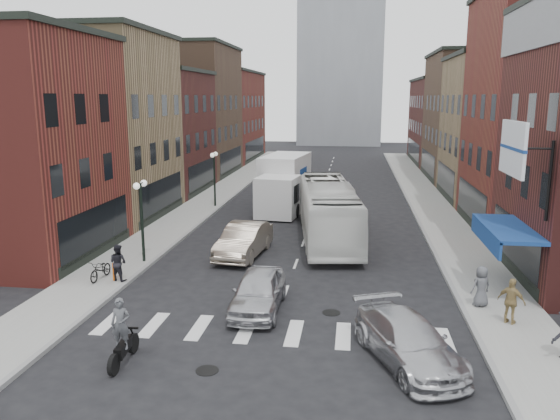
% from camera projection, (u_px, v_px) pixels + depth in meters
% --- Properties ---
extents(ground, '(160.00, 160.00, 0.00)m').
position_uv_depth(ground, '(283.00, 301.00, 21.98)').
color(ground, black).
rests_on(ground, ground).
extents(sidewalk_left, '(3.00, 74.00, 0.15)m').
position_uv_depth(sidewalk_left, '(214.00, 197.00, 44.43)').
color(sidewalk_left, gray).
rests_on(sidewalk_left, ground).
extents(sidewalk_right, '(3.00, 74.00, 0.15)m').
position_uv_depth(sidewalk_right, '(428.00, 202.00, 42.19)').
color(sidewalk_right, gray).
rests_on(sidewalk_right, ground).
extents(curb_left, '(0.20, 74.00, 0.16)m').
position_uv_depth(curb_left, '(232.00, 198.00, 44.25)').
color(curb_left, gray).
rests_on(curb_left, ground).
extents(curb_right, '(0.20, 74.00, 0.16)m').
position_uv_depth(curb_right, '(408.00, 203.00, 42.41)').
color(curb_right, gray).
rests_on(curb_right, ground).
extents(crosswalk_stripes, '(12.00, 2.20, 0.01)m').
position_uv_depth(crosswalk_stripes, '(271.00, 332.00, 19.07)').
color(crosswalk_stripes, silver).
rests_on(crosswalk_stripes, ground).
extents(bldg_left_mid_a, '(10.30, 10.20, 12.30)m').
position_uv_depth(bldg_left_mid_a, '(87.00, 126.00, 36.29)').
color(bldg_left_mid_a, olive).
rests_on(bldg_left_mid_a, ground).
extents(bldg_left_mid_b, '(10.30, 10.20, 10.30)m').
position_uv_depth(bldg_left_mid_b, '(144.00, 132.00, 46.20)').
color(bldg_left_mid_b, '#4A1C1A').
rests_on(bldg_left_mid_b, ground).
extents(bldg_left_far_a, '(10.30, 12.20, 13.30)m').
position_uv_depth(bldg_left_far_a, '(183.00, 111.00, 56.57)').
color(bldg_left_far_a, brown).
rests_on(bldg_left_far_a, ground).
extents(bldg_left_far_b, '(10.30, 16.20, 11.30)m').
position_uv_depth(bldg_left_far_b, '(217.00, 116.00, 70.35)').
color(bldg_left_far_b, maroon).
rests_on(bldg_left_far_b, ground).
extents(bldg_right_mid_b, '(10.30, 10.20, 11.30)m').
position_uv_depth(bldg_right_mid_b, '(515.00, 129.00, 42.15)').
color(bldg_right_mid_b, olive).
rests_on(bldg_right_mid_b, ground).
extents(bldg_right_far_a, '(10.30, 12.20, 12.30)m').
position_uv_depth(bldg_right_far_a, '(483.00, 117.00, 52.72)').
color(bldg_right_far_a, brown).
rests_on(bldg_right_far_a, ground).
extents(bldg_right_far_b, '(10.30, 16.20, 10.30)m').
position_uv_depth(bldg_right_far_b, '(456.00, 121.00, 66.50)').
color(bldg_right_far_b, '#4A1C1A').
rests_on(bldg_right_far_b, ground).
extents(awning_blue, '(1.80, 5.00, 0.78)m').
position_uv_depth(awning_blue, '(503.00, 230.00, 22.70)').
color(awning_blue, navy).
rests_on(awning_blue, ground).
extents(billboard_sign, '(1.52, 3.00, 3.70)m').
position_uv_depth(billboard_sign, '(515.00, 150.00, 20.09)').
color(billboard_sign, black).
rests_on(billboard_sign, ground).
extents(streetlamp_near, '(0.32, 1.22, 4.11)m').
position_uv_depth(streetlamp_near, '(141.00, 206.00, 26.25)').
color(streetlamp_near, black).
rests_on(streetlamp_near, ground).
extents(streetlamp_far, '(0.32, 1.22, 4.11)m').
position_uv_depth(streetlamp_far, '(214.00, 169.00, 39.83)').
color(streetlamp_far, black).
rests_on(streetlamp_far, ground).
extents(bike_rack, '(0.08, 0.68, 0.80)m').
position_uv_depth(bike_rack, '(116.00, 270.00, 24.14)').
color(bike_rack, '#D8590C').
rests_on(bike_rack, sidewalk_left).
extents(box_truck, '(3.41, 9.14, 3.86)m').
position_uv_depth(box_truck, '(283.00, 183.00, 39.49)').
color(box_truck, silver).
rests_on(box_truck, ground).
extents(motorcycle_rider, '(0.62, 2.10, 2.14)m').
position_uv_depth(motorcycle_rider, '(122.00, 334.00, 16.57)').
color(motorcycle_rider, black).
rests_on(motorcycle_rider, ground).
extents(transit_bus, '(4.31, 12.19, 3.32)m').
position_uv_depth(transit_bus, '(328.00, 211.00, 31.16)').
color(transit_bus, white).
rests_on(transit_bus, ground).
extents(sedan_left_near, '(1.82, 4.50, 1.53)m').
position_uv_depth(sedan_left_near, '(258.00, 291.00, 20.87)').
color(sedan_left_near, silver).
rests_on(sedan_left_near, ground).
extents(sedan_left_far, '(2.34, 5.25, 1.67)m').
position_uv_depth(sedan_left_far, '(244.00, 240.00, 28.00)').
color(sedan_left_far, '#BBAB97').
rests_on(sedan_left_far, ground).
extents(curb_car, '(3.76, 5.34, 1.44)m').
position_uv_depth(curb_car, '(408.00, 341.00, 16.72)').
color(curb_car, '#B9B9BE').
rests_on(curb_car, ground).
extents(parked_bicycle, '(0.69, 1.71, 0.88)m').
position_uv_depth(parked_bicycle, '(101.00, 270.00, 24.05)').
color(parked_bicycle, black).
rests_on(parked_bicycle, sidewalk_left).
extents(ped_left_solo, '(0.89, 0.66, 1.63)m').
position_uv_depth(ped_left_solo, '(118.00, 262.00, 23.82)').
color(ped_left_solo, black).
rests_on(ped_left_solo, sidewalk_left).
extents(ped_right_b, '(1.08, 0.96, 1.66)m').
position_uv_depth(ped_right_b, '(511.00, 301.00, 19.25)').
color(ped_right_b, '#947C4B').
rests_on(ped_right_b, sidewalk_right).
extents(ped_right_c, '(0.92, 0.78, 1.59)m').
position_uv_depth(ped_right_c, '(481.00, 286.00, 20.89)').
color(ped_right_c, '#505257').
rests_on(ped_right_c, sidewalk_right).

